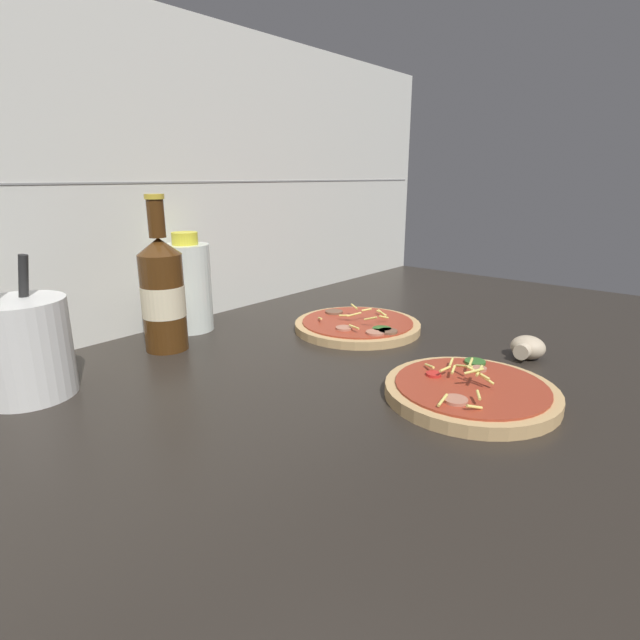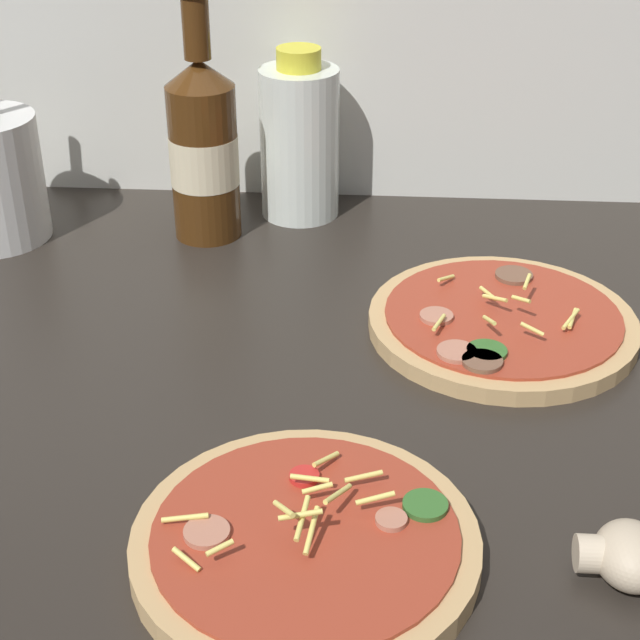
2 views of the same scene
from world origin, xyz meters
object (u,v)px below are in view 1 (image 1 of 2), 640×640
object	(u,v)px
beer_bottle	(163,293)
pizza_far	(357,325)
pizza_near	(470,391)
utensil_crock	(24,348)
mushroom_left	(527,348)
oil_bottle	(188,286)

from	to	relation	value
beer_bottle	pizza_far	bearing A→B (deg)	-32.14
pizza_near	utensil_crock	size ratio (longest dim) A/B	1.09
pizza_near	mushroom_left	size ratio (longest dim) A/B	3.97
utensil_crock	oil_bottle	bearing A→B (deg)	14.64
pizza_near	pizza_far	xyz separation A→B (cm)	(15.34, 29.67, -0.10)
pizza_far	oil_bottle	size ratio (longest dim) A/B	1.29
beer_bottle	mushroom_left	distance (cm)	60.62
pizza_far	mushroom_left	distance (cm)	30.74
mushroom_left	utensil_crock	world-z (taller)	utensil_crock
oil_bottle	utensil_crock	bearing A→B (deg)	-165.36
pizza_far	utensil_crock	bearing A→B (deg)	162.53
pizza_near	oil_bottle	world-z (taller)	oil_bottle
pizza_near	beer_bottle	world-z (taller)	beer_bottle
utensil_crock	mushroom_left	bearing A→B (deg)	-39.23
beer_bottle	oil_bottle	xyz separation A→B (cm)	(9.47, 6.23, -1.24)
pizza_far	oil_bottle	bearing A→B (deg)	129.19
pizza_near	beer_bottle	distance (cm)	51.30
pizza_near	mushroom_left	bearing A→B (deg)	-1.92
pizza_far	beer_bottle	world-z (taller)	beer_bottle
pizza_far	utensil_crock	world-z (taller)	utensil_crock
beer_bottle	utensil_crock	distance (cm)	23.07
beer_bottle	pizza_near	bearing A→B (deg)	-73.34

